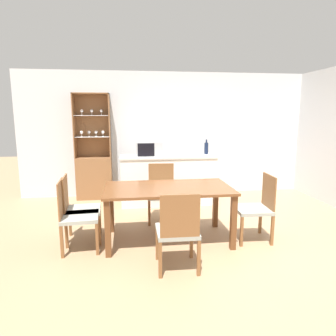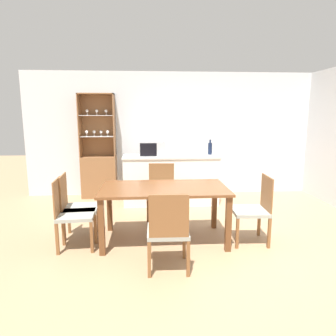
{
  "view_description": "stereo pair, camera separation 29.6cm",
  "coord_description": "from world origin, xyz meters",
  "px_view_note": "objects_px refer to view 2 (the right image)",
  "views": [
    {
      "loc": [
        -1.19,
        -3.65,
        1.7
      ],
      "look_at": [
        -0.57,
        1.05,
        0.84
      ],
      "focal_mm": 32.0,
      "sensor_mm": 36.0,
      "label": 1
    },
    {
      "loc": [
        -0.9,
        -3.68,
        1.7
      ],
      "look_at": [
        -0.57,
        1.05,
        0.84
      ],
      "focal_mm": 32.0,
      "sensor_mm": 36.0,
      "label": 2
    }
  ],
  "objects_px": {
    "display_cabinet": "(99,168)",
    "dining_chair_head_near": "(168,231)",
    "dining_chair_side_left_far": "(77,207)",
    "dining_table": "(164,194)",
    "dining_chair_side_left_near": "(72,213)",
    "dining_chair_side_right_near": "(253,209)",
    "wine_bottle": "(210,148)",
    "dining_chair_head_far": "(161,193)",
    "microwave": "(152,148)"
  },
  "relations": [
    {
      "from": "display_cabinet",
      "to": "dining_chair_side_right_near",
      "type": "distance_m",
      "value": 3.39
    },
    {
      "from": "dining_chair_head_near",
      "to": "dining_table",
      "type": "bearing_deg",
      "value": 91.01
    },
    {
      "from": "dining_chair_side_left_near",
      "to": "dining_table",
      "type": "bearing_deg",
      "value": 92.81
    },
    {
      "from": "dining_chair_head_near",
      "to": "wine_bottle",
      "type": "distance_m",
      "value": 2.89
    },
    {
      "from": "display_cabinet",
      "to": "dining_chair_head_near",
      "type": "relative_size",
      "value": 2.32
    },
    {
      "from": "dining_table",
      "to": "dining_chair_side_left_near",
      "type": "height_order",
      "value": "dining_chair_side_left_near"
    },
    {
      "from": "dining_chair_side_left_near",
      "to": "wine_bottle",
      "type": "xyz_separation_m",
      "value": [
        2.18,
        1.98,
        0.59
      ]
    },
    {
      "from": "display_cabinet",
      "to": "wine_bottle",
      "type": "xyz_separation_m",
      "value": [
        2.21,
        -0.42,
        0.43
      ]
    },
    {
      "from": "dining_table",
      "to": "dining_chair_head_near",
      "type": "distance_m",
      "value": 0.82
    },
    {
      "from": "dining_chair_side_left_far",
      "to": "dining_chair_head_far",
      "type": "height_order",
      "value": "same"
    },
    {
      "from": "wine_bottle",
      "to": "dining_chair_side_left_far",
      "type": "bearing_deg",
      "value": -141.96
    },
    {
      "from": "dining_chair_side_left_near",
      "to": "dining_chair_side_left_far",
      "type": "bearing_deg",
      "value": 176.05
    },
    {
      "from": "dining_chair_side_left_near",
      "to": "dining_chair_side_right_near",
      "type": "relative_size",
      "value": 1.0
    },
    {
      "from": "dining_chair_side_right_near",
      "to": "wine_bottle",
      "type": "distance_m",
      "value": 2.07
    },
    {
      "from": "dining_chair_head_far",
      "to": "dining_chair_side_left_near",
      "type": "bearing_deg",
      "value": 41.68
    },
    {
      "from": "dining_chair_side_right_near",
      "to": "wine_bottle",
      "type": "height_order",
      "value": "wine_bottle"
    },
    {
      "from": "dining_chair_side_left_far",
      "to": "wine_bottle",
      "type": "height_order",
      "value": "wine_bottle"
    },
    {
      "from": "display_cabinet",
      "to": "dining_chair_head_far",
      "type": "xyz_separation_m",
      "value": [
        1.21,
        -1.46,
        -0.16
      ]
    },
    {
      "from": "dining_chair_head_near",
      "to": "microwave",
      "type": "distance_m",
      "value": 2.61
    },
    {
      "from": "dining_chair_head_near",
      "to": "wine_bottle",
      "type": "xyz_separation_m",
      "value": [
        1.0,
        2.64,
        0.59
      ]
    },
    {
      "from": "microwave",
      "to": "dining_chair_side_right_near",
      "type": "bearing_deg",
      "value": -54.99
    },
    {
      "from": "display_cabinet",
      "to": "dining_chair_side_left_far",
      "type": "xyz_separation_m",
      "value": [
        0.03,
        -2.13,
        -0.16
      ]
    },
    {
      "from": "display_cabinet",
      "to": "wine_bottle",
      "type": "relative_size",
      "value": 7.25
    },
    {
      "from": "dining_chair_side_left_far",
      "to": "wine_bottle",
      "type": "bearing_deg",
      "value": 123.78
    },
    {
      "from": "dining_table",
      "to": "dining_chair_head_far",
      "type": "distance_m",
      "value": 0.82
    },
    {
      "from": "dining_chair_side_left_near",
      "to": "wine_bottle",
      "type": "distance_m",
      "value": 3.01
    },
    {
      "from": "display_cabinet",
      "to": "dining_chair_side_left_near",
      "type": "xyz_separation_m",
      "value": [
        0.03,
        -2.4,
        -0.16
      ]
    },
    {
      "from": "dining_chair_side_right_near",
      "to": "dining_table",
      "type": "bearing_deg",
      "value": 86.27
    },
    {
      "from": "display_cabinet",
      "to": "dining_chair_side_right_near",
      "type": "relative_size",
      "value": 2.32
    },
    {
      "from": "display_cabinet",
      "to": "dining_chair_side_right_near",
      "type": "height_order",
      "value": "display_cabinet"
    },
    {
      "from": "dining_chair_side_left_far",
      "to": "dining_chair_head_near",
      "type": "bearing_deg",
      "value": 47.44
    },
    {
      "from": "dining_chair_side_left_near",
      "to": "microwave",
      "type": "xyz_separation_m",
      "value": [
        1.05,
        1.88,
        0.61
      ]
    },
    {
      "from": "dining_chair_side_right_near",
      "to": "dining_chair_head_far",
      "type": "relative_size",
      "value": 1.0
    },
    {
      "from": "microwave",
      "to": "dining_chair_head_far",
      "type": "bearing_deg",
      "value": -81.87
    },
    {
      "from": "dining_chair_side_right_near",
      "to": "dining_chair_side_left_far",
      "type": "xyz_separation_m",
      "value": [
        -2.37,
        0.27,
        0.0
      ]
    },
    {
      "from": "dining_chair_side_right_near",
      "to": "microwave",
      "type": "distance_m",
      "value": 2.37
    },
    {
      "from": "dining_chair_head_near",
      "to": "wine_bottle",
      "type": "relative_size",
      "value": 3.12
    },
    {
      "from": "dining_chair_side_left_near",
      "to": "dining_chair_head_far",
      "type": "bearing_deg",
      "value": 124.47
    },
    {
      "from": "dining_chair_side_right_near",
      "to": "wine_bottle",
      "type": "relative_size",
      "value": 3.12
    },
    {
      "from": "dining_chair_side_right_near",
      "to": "dining_chair_head_far",
      "type": "bearing_deg",
      "value": 54.46
    },
    {
      "from": "dining_chair_side_left_far",
      "to": "microwave",
      "type": "distance_m",
      "value": 2.01
    },
    {
      "from": "dining_chair_side_left_far",
      "to": "dining_table",
      "type": "bearing_deg",
      "value": 79.32
    },
    {
      "from": "dining_table",
      "to": "microwave",
      "type": "xyz_separation_m",
      "value": [
        -0.13,
        1.74,
        0.41
      ]
    },
    {
      "from": "microwave",
      "to": "dining_chair_head_near",
      "type": "bearing_deg",
      "value": -87.07
    },
    {
      "from": "dining_chair_side_right_near",
      "to": "dining_chair_head_far",
      "type": "distance_m",
      "value": 1.51
    },
    {
      "from": "display_cabinet",
      "to": "dining_chair_side_right_near",
      "type": "xyz_separation_m",
      "value": [
        2.39,
        -2.4,
        -0.16
      ]
    },
    {
      "from": "dining_chair_side_right_near",
      "to": "wine_bottle",
      "type": "bearing_deg",
      "value": 8.27
    },
    {
      "from": "dining_chair_head_far",
      "to": "microwave",
      "type": "bearing_deg",
      "value": -78.6
    },
    {
      "from": "dining_chair_side_left_near",
      "to": "microwave",
      "type": "height_order",
      "value": "microwave"
    },
    {
      "from": "dining_chair_side_right_near",
      "to": "microwave",
      "type": "relative_size",
      "value": 1.9
    }
  ]
}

